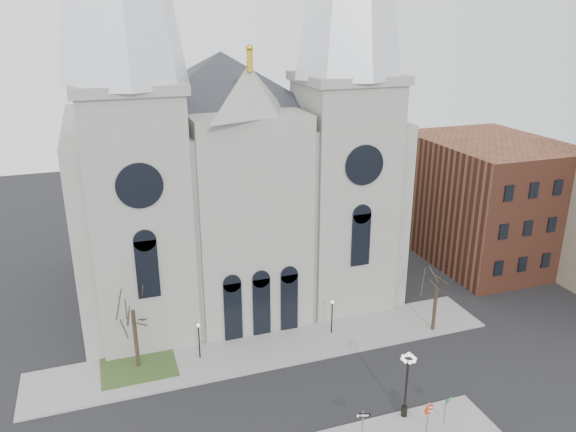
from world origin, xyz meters
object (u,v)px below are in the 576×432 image
object	(u,v)px
stop_sign	(428,412)
street_name_sign	(446,408)
globe_lamp	(407,376)
one_way_sign	(363,421)

from	to	relation	value
stop_sign	street_name_sign	world-z (taller)	stop_sign
globe_lamp	one_way_sign	xyz separation A→B (m)	(-3.92, -1.14, -1.81)
globe_lamp	one_way_sign	bearing A→B (deg)	-163.80
globe_lamp	one_way_sign	size ratio (longest dim) A/B	2.37
one_way_sign	street_name_sign	distance (m)	6.24
stop_sign	one_way_sign	bearing A→B (deg)	176.49
globe_lamp	one_way_sign	distance (m)	4.46
globe_lamp	street_name_sign	bearing A→B (deg)	-35.05
stop_sign	one_way_sign	xyz separation A→B (m)	(-4.30, 1.14, -0.38)
stop_sign	street_name_sign	distance (m)	2.13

